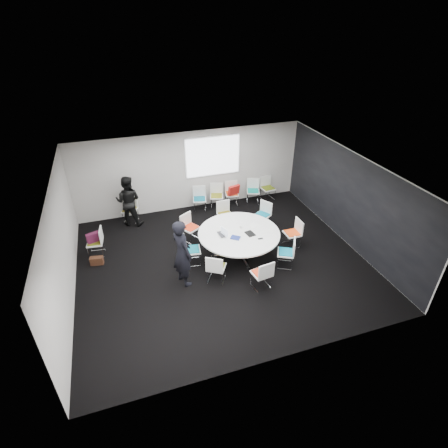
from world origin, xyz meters
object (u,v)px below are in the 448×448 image
object	(u,v)px
chair_ring_b	(262,220)
chair_back_c	(232,198)
chair_ring_d	(191,232)
laptop	(223,234)
conference_table	(239,237)
chair_person_back	(131,214)
chair_spare_left	(97,247)
chair_back_d	(253,195)
person_back	(128,201)
chair_ring_h	(286,258)
chair_back_a	(200,203)
brown_bag	(97,261)
chair_ring_a	(292,238)
chair_back_b	(217,200)
chair_ring_c	(225,219)
maroon_bag	(94,237)
chair_ring_e	(192,255)
chair_ring_f	(216,272)
cup	(241,227)
chair_back_e	(267,192)
person_main	(182,253)

from	to	relation	value
chair_ring_b	chair_back_c	bearing A→B (deg)	-17.60
chair_ring_d	laptop	bearing A→B (deg)	91.22
conference_table	chair_person_back	world-z (taller)	chair_person_back
conference_table	chair_spare_left	world-z (taller)	chair_spare_left
chair_back_d	person_back	distance (m)	4.54
chair_ring_h	chair_back_c	world-z (taller)	same
chair_back_a	brown_bag	xyz separation A→B (m)	(-3.60, -2.12, -0.16)
conference_table	chair_ring_b	size ratio (longest dim) A/B	2.69
chair_ring_a	chair_back_d	world-z (taller)	same
conference_table	chair_back_b	bearing A→B (deg)	85.67
chair_back_b	chair_back_d	xyz separation A→B (m)	(1.41, -0.03, 0.00)
chair_ring_a	laptop	bearing A→B (deg)	84.65
chair_ring_h	conference_table	bearing A→B (deg)	75.37
chair_ring_b	person_back	xyz separation A→B (m)	(-4.12, 1.57, 0.59)
chair_ring_c	brown_bag	distance (m)	4.20
chair_back_a	chair_person_back	distance (m)	2.44
chair_ring_d	chair_back_a	distance (m)	1.91
chair_spare_left	chair_back_b	bearing A→B (deg)	-61.16
chair_ring_b	chair_spare_left	size ratio (longest dim) A/B	1.00
maroon_bag	chair_ring_e	bearing A→B (deg)	-25.84
conference_table	brown_bag	size ratio (longest dim) A/B	6.57
chair_ring_c	chair_back_a	bearing A→B (deg)	-71.90
chair_ring_b	chair_ring_c	distance (m)	1.23
chair_ring_d	laptop	world-z (taller)	chair_ring_d
chair_back_c	chair_ring_f	bearing A→B (deg)	75.85
chair_ring_b	chair_back_b	world-z (taller)	same
chair_ring_c	chair_back_c	size ratio (longest dim) A/B	1.00
chair_ring_d	chair_back_c	xyz separation A→B (m)	(1.99, 1.80, 0.00)
chair_ring_c	conference_table	bearing A→B (deg)	83.24
chair_person_back	person_back	distance (m)	0.61
chair_ring_b	cup	bearing A→B (deg)	98.28
chair_ring_a	chair_back_e	bearing A→B (deg)	-11.01
chair_ring_e	chair_back_a	xyz separation A→B (m)	(0.99, 2.90, 0.00)
chair_back_c	chair_back_d	xyz separation A→B (m)	(0.83, -0.04, 0.00)
brown_bag	chair_spare_left	bearing A→B (deg)	86.17
chair_ring_h	chair_ring_d	bearing A→B (deg)	75.01
conference_table	person_back	world-z (taller)	person_back
person_main	laptop	distance (m)	1.58
chair_ring_e	chair_ring_h	xyz separation A→B (m)	(2.47, -0.95, 0.00)
laptop	chair_ring_f	bearing A→B (deg)	148.69
chair_back_a	chair_back_b	size ratio (longest dim) A/B	1.00
chair_person_back	chair_ring_b	bearing A→B (deg)	-178.16
chair_spare_left	person_back	size ratio (longest dim) A/B	0.51
chair_ring_b	chair_ring_e	distance (m)	2.92
chair_back_b	chair_ring_a	bearing A→B (deg)	133.04
chair_back_c	chair_person_back	size ratio (longest dim) A/B	1.00
chair_ring_c	chair_spare_left	xyz separation A→B (m)	(-4.09, -0.32, 0.00)
conference_table	cup	xyz separation A→B (m)	(0.13, 0.21, 0.22)
chair_ring_e	person_back	world-z (taller)	person_back
chair_back_e	chair_back_d	bearing A→B (deg)	-3.30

